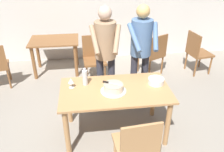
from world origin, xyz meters
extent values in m
plane|color=gray|center=(0.00, 0.00, 0.00)|extent=(14.00, 14.00, 0.00)
cube|color=silver|center=(0.00, 2.78, 1.35)|extent=(10.00, 0.12, 2.70)
cube|color=tan|center=(0.00, 0.00, 0.73)|extent=(1.48, 0.81, 0.03)
cylinder|color=tan|center=(-0.66, -0.33, 0.36)|extent=(0.07, 0.07, 0.72)
cylinder|color=tan|center=(0.66, -0.33, 0.36)|extent=(0.07, 0.07, 0.72)
cylinder|color=tan|center=(-0.66, 0.33, 0.36)|extent=(0.07, 0.07, 0.72)
cylinder|color=tan|center=(0.66, 0.33, 0.36)|extent=(0.07, 0.07, 0.72)
cylinder|color=silver|center=(-0.03, -0.04, 0.76)|extent=(0.34, 0.34, 0.01)
cylinder|color=beige|center=(-0.03, -0.04, 0.81)|extent=(0.26, 0.26, 0.09)
cylinder|color=#A49984|center=(-0.03, -0.04, 0.86)|extent=(0.25, 0.25, 0.01)
cube|color=silver|center=(-0.01, -0.05, 0.87)|extent=(0.18, 0.12, 0.00)
cube|color=black|center=(-0.12, 0.01, 0.87)|extent=(0.08, 0.06, 0.02)
cylinder|color=white|center=(0.58, 0.08, 0.76)|extent=(0.22, 0.22, 0.01)
cylinder|color=white|center=(0.58, 0.08, 0.77)|extent=(0.22, 0.22, 0.01)
cylinder|color=white|center=(0.58, 0.08, 0.78)|extent=(0.22, 0.22, 0.01)
cylinder|color=white|center=(0.58, 0.08, 0.79)|extent=(0.22, 0.22, 0.01)
cylinder|color=white|center=(0.58, 0.08, 0.80)|extent=(0.22, 0.22, 0.01)
cylinder|color=white|center=(0.58, 0.08, 0.81)|extent=(0.22, 0.22, 0.01)
cylinder|color=white|center=(0.58, 0.08, 0.81)|extent=(0.22, 0.22, 0.01)
cylinder|color=white|center=(0.58, 0.08, 0.82)|extent=(0.22, 0.22, 0.01)
cylinder|color=silver|center=(-0.58, 0.12, 0.75)|extent=(0.07, 0.07, 0.00)
cylinder|color=silver|center=(-0.58, 0.12, 0.79)|extent=(0.01, 0.01, 0.07)
cone|color=silver|center=(-0.58, 0.12, 0.86)|extent=(0.08, 0.08, 0.07)
cylinder|color=silver|center=(-0.39, 0.18, 0.86)|extent=(0.07, 0.07, 0.22)
cylinder|color=silver|center=(-0.39, 0.18, 0.98)|extent=(0.04, 0.04, 0.03)
cylinder|color=#2D2D38|center=(0.02, 0.62, 0.47)|extent=(0.11, 0.11, 0.95)
cylinder|color=#2D2D38|center=(-0.15, 0.63, 0.47)|extent=(0.11, 0.11, 0.95)
cylinder|color=#997A5B|center=(-0.06, 0.62, 1.23)|extent=(0.32, 0.32, 0.55)
sphere|color=tan|center=(-0.06, 0.62, 1.62)|extent=(0.20, 0.20, 0.20)
cylinder|color=#997A5B|center=(0.08, 0.43, 1.30)|extent=(0.18, 0.42, 0.34)
cylinder|color=#997A5B|center=(-0.23, 0.45, 1.30)|extent=(0.13, 0.42, 0.34)
cylinder|color=#2D2D38|center=(0.58, 0.66, 0.47)|extent=(0.11, 0.11, 0.95)
cylinder|color=#2D2D38|center=(0.40, 0.65, 0.47)|extent=(0.11, 0.11, 0.95)
cylinder|color=#4C6B93|center=(0.49, 0.65, 1.23)|extent=(0.32, 0.32, 0.55)
sphere|color=tan|center=(0.49, 0.65, 1.62)|extent=(0.20, 0.20, 0.20)
cylinder|color=#4C6B93|center=(0.65, 0.48, 1.30)|extent=(0.15, 0.42, 0.34)
cylinder|color=#4C6B93|center=(0.34, 0.47, 1.30)|extent=(0.16, 0.42, 0.34)
cube|color=tan|center=(0.12, -0.70, 0.43)|extent=(0.48, 0.48, 0.04)
cylinder|color=tan|center=(-0.07, -0.54, 0.21)|extent=(0.04, 0.04, 0.41)
cylinder|color=tan|center=(0.29, -0.51, 0.21)|extent=(0.04, 0.04, 0.41)
cube|color=tan|center=(0.14, -0.91, 0.68)|extent=(0.44, 0.07, 0.45)
cube|color=brown|center=(-0.99, 2.08, 0.72)|extent=(1.00, 0.70, 0.03)
cylinder|color=brown|center=(-1.42, 1.80, 0.35)|extent=(0.07, 0.07, 0.71)
cylinder|color=brown|center=(-0.57, 1.80, 0.35)|extent=(0.07, 0.07, 0.71)
cylinder|color=brown|center=(-1.42, 2.35, 0.35)|extent=(0.07, 0.07, 0.71)
cylinder|color=brown|center=(-0.57, 2.35, 0.35)|extent=(0.07, 0.07, 0.71)
cube|color=brown|center=(2.06, 1.68, 0.43)|extent=(0.50, 0.50, 0.04)
cylinder|color=brown|center=(2.22, 1.88, 0.21)|extent=(0.04, 0.04, 0.41)
cylinder|color=brown|center=(2.27, 1.52, 0.21)|extent=(0.04, 0.04, 0.41)
cylinder|color=brown|center=(1.86, 1.83, 0.21)|extent=(0.04, 0.04, 0.41)
cylinder|color=brown|center=(1.91, 1.47, 0.21)|extent=(0.04, 0.04, 0.41)
cube|color=brown|center=(1.86, 1.64, 0.68)|extent=(0.10, 0.44, 0.45)
cube|color=brown|center=(-0.19, 1.59, 0.43)|extent=(0.46, 0.46, 0.04)
cylinder|color=brown|center=(0.00, 1.42, 0.21)|extent=(0.04, 0.04, 0.41)
cylinder|color=brown|center=(-0.36, 1.40, 0.21)|extent=(0.04, 0.04, 0.41)
cylinder|color=brown|center=(-0.02, 1.78, 0.21)|extent=(0.04, 0.04, 0.41)
cylinder|color=brown|center=(-0.38, 1.76, 0.21)|extent=(0.04, 0.04, 0.41)
cube|color=brown|center=(-0.20, 1.79, 0.68)|extent=(0.44, 0.05, 0.45)
cube|color=brown|center=(1.01, 1.77, 0.43)|extent=(0.59, 0.59, 0.04)
cylinder|color=brown|center=(0.77, 1.85, 0.21)|extent=(0.04, 0.04, 0.41)
cylinder|color=brown|center=(1.09, 2.01, 0.21)|extent=(0.04, 0.04, 0.41)
cylinder|color=brown|center=(0.93, 1.52, 0.21)|extent=(0.04, 0.04, 0.41)
cylinder|color=brown|center=(1.26, 1.69, 0.21)|extent=(0.04, 0.04, 0.41)
cube|color=brown|center=(1.10, 1.58, 0.68)|extent=(0.41, 0.22, 0.45)
cylinder|color=brown|center=(-1.94, 1.82, 0.21)|extent=(0.04, 0.04, 0.41)
cylinder|color=brown|center=(-1.85, 1.47, 0.21)|extent=(0.04, 0.04, 0.41)
camera|label=1|loc=(-0.37, -2.58, 2.42)|focal=36.99mm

